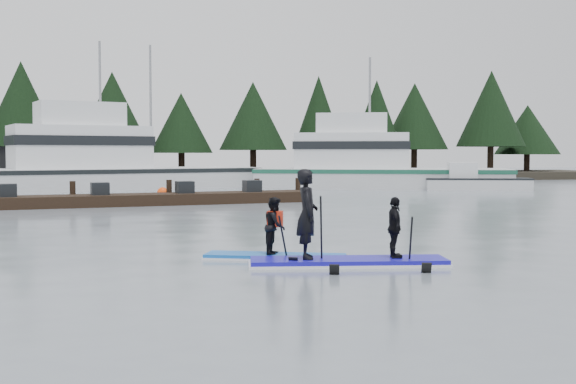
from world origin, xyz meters
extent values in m
plane|color=slate|center=(0.00, 0.00, 0.00)|extent=(160.00, 160.00, 0.00)
cube|color=#2D281E|center=(0.00, 42.00, 0.30)|extent=(70.00, 8.00, 0.60)
cube|color=silver|center=(-4.64, 30.93, 0.11)|extent=(17.65, 9.38, 2.27)
cube|color=white|center=(-6.60, 30.35, 2.48)|extent=(8.31, 5.45, 2.46)
cylinder|color=gray|center=(-5.46, 30.69, 4.95)|extent=(0.14, 0.14, 7.41)
cube|color=silver|center=(11.25, 28.62, 0.11)|extent=(15.75, 9.53, 2.17)
cube|color=white|center=(9.55, 29.28, 2.28)|extent=(7.51, 5.38, 2.17)
cylinder|color=gray|center=(10.54, 28.90, 4.58)|extent=(0.14, 0.14, 6.78)
cube|color=silver|center=(15.79, 25.06, 0.35)|extent=(6.20, 3.51, 0.69)
cube|color=black|center=(-3.24, 17.40, 0.23)|extent=(13.86, 3.74, 0.46)
sphere|color=#F8440C|center=(-2.32, 23.87, 0.00)|extent=(0.54, 0.54, 0.54)
cube|color=blue|center=(-1.40, 1.22, 0.05)|extent=(2.90, 1.73, 0.11)
imported|color=black|center=(-1.40, 1.22, 0.69)|extent=(0.62, 0.69, 1.16)
cube|color=red|center=(-1.40, 1.22, 0.83)|extent=(0.35, 0.30, 0.32)
cylinder|color=black|center=(-1.25, 0.93, 0.22)|extent=(0.47, 0.76, 1.46)
cube|color=#1711A8|center=(-0.18, 0.14, 0.07)|extent=(3.87, 1.51, 0.13)
imported|color=black|center=(-0.97, 0.28, 1.00)|extent=(0.51, 0.69, 1.73)
cylinder|color=black|center=(-0.76, 0.02, 0.56)|extent=(0.33, 0.94, 1.66)
imported|color=black|center=(0.70, -0.01, 0.72)|extent=(0.40, 0.73, 1.18)
cylinder|color=black|center=(0.91, -0.27, 0.26)|extent=(0.30, 0.84, 1.47)
camera|label=1|loc=(-4.49, -13.04, 2.17)|focal=45.00mm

